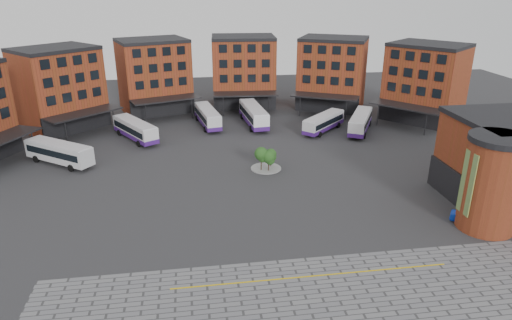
{
  "coord_description": "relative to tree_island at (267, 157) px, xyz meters",
  "views": [
    {
      "loc": [
        -8.32,
        -47.97,
        25.51
      ],
      "look_at": [
        -0.41,
        5.59,
        4.0
      ],
      "focal_mm": 32.0,
      "sensor_mm": 36.0,
      "label": 1
    }
  ],
  "objects": [
    {
      "name": "blue_car",
      "position": [
        19.92,
        -18.59,
        -1.29
      ],
      "size": [
        4.16,
        3.55,
        1.35
      ],
      "primitive_type": "imported",
      "rotation": [
        0.0,
        0.0,
        0.95
      ],
      "color": "#0D2FAC",
      "rests_on": "ground"
    },
    {
      "name": "bus_e",
      "position": [
        13.17,
        16.25,
        -0.31
      ],
      "size": [
        9.47,
        9.38,
        3.05
      ],
      "rotation": [
        0.0,
        0.0,
        -0.79
      ],
      "color": "silver",
      "rests_on": "ground"
    },
    {
      "name": "bus_d",
      "position": [
        1.27,
        22.0,
        -0.03
      ],
      "size": [
        4.04,
        12.9,
        3.58
      ],
      "rotation": [
        0.0,
        0.0,
        0.09
      ],
      "color": "white",
      "rests_on": "ground"
    },
    {
      "name": "bus_c",
      "position": [
        -7.29,
        22.66,
        -0.18
      ],
      "size": [
        4.64,
        11.97,
        3.29
      ],
      "rotation": [
        0.0,
        0.0,
        0.17
      ],
      "color": "silver",
      "rests_on": "ground"
    },
    {
      "name": "bus_a",
      "position": [
        -29.85,
        6.73,
        -0.02
      ],
      "size": [
        10.93,
        9.05,
        3.29
      ],
      "rotation": [
        0.0,
        0.0,
        0.93
      ],
      "color": "silver",
      "rests_on": "ground"
    },
    {
      "name": "bus_b",
      "position": [
        -19.84,
        16.45,
        -0.18
      ],
      "size": [
        8.41,
        11.37,
        3.29
      ],
      "rotation": [
        0.0,
        0.0,
        0.55
      ],
      "color": "silver",
      "rests_on": "ground"
    },
    {
      "name": "yellow_line",
      "position": [
        0.01,
        -25.56,
        -1.94
      ],
      "size": [
        26.0,
        0.15,
        0.02
      ],
      "primitive_type": "cube",
      "color": "gold",
      "rests_on": "paving_zone"
    },
    {
      "name": "tree_island",
      "position": [
        0.0,
        0.0,
        0.0
      ],
      "size": [
        4.4,
        4.4,
        3.53
      ],
      "color": "gray",
      "rests_on": "ground"
    },
    {
      "name": "east_building",
      "position": [
        26.71,
        -14.62,
        3.33
      ],
      "size": [
        17.4,
        15.4,
        10.6
      ],
      "color": "maroon",
      "rests_on": "ground"
    },
    {
      "name": "ground",
      "position": [
        -1.99,
        -11.56,
        -1.97
      ],
      "size": [
        160.0,
        160.0,
        0.0
      ],
      "primitive_type": "plane",
      "color": "#28282B",
      "rests_on": "ground"
    },
    {
      "name": "main_building",
      "position": [
        -6.76,
        26.69,
        5.26
      ],
      "size": [
        94.14,
        42.48,
        14.6
      ],
      "color": "maroon",
      "rests_on": "ground"
    },
    {
      "name": "bus_f",
      "position": [
        19.61,
        15.14,
        -0.18
      ],
      "size": [
        7.92,
        11.61,
        3.31
      ],
      "rotation": [
        0.0,
        0.0,
        -0.49
      ],
      "color": "white",
      "rests_on": "ground"
    }
  ]
}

